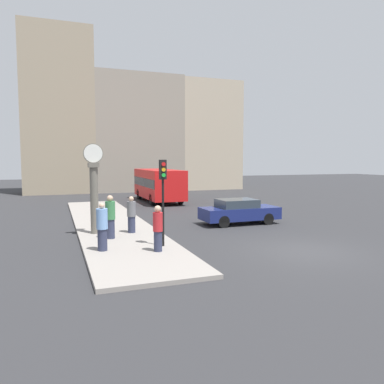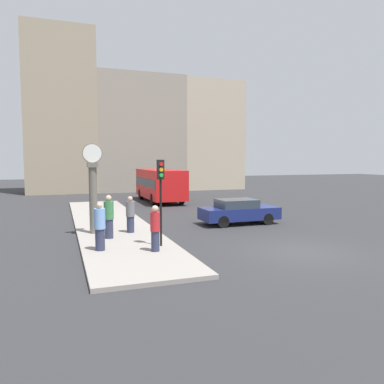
{
  "view_description": "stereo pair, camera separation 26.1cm",
  "coord_description": "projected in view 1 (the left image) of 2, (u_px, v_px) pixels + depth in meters",
  "views": [
    {
      "loc": [
        -8.97,
        -11.8,
        3.54
      ],
      "look_at": [
        -1.4,
        8.76,
        1.61
      ],
      "focal_mm": 35.0,
      "sensor_mm": 36.0,
      "label": 1
    },
    {
      "loc": [
        -8.73,
        -11.89,
        3.54
      ],
      "look_at": [
        -1.4,
        8.76,
        1.61
      ],
      "focal_mm": 35.0,
      "sensor_mm": 36.0,
      "label": 2
    }
  ],
  "objects": [
    {
      "name": "building_row",
      "position": [
        131.0,
        127.0,
        41.7
      ],
      "size": [
        23.91,
        5.0,
        16.9
      ],
      "color": "gray",
      "rests_on": "ground_plane"
    },
    {
      "name": "street_clock",
      "position": [
        94.0,
        191.0,
        17.01
      ],
      "size": [
        0.89,
        0.47,
        4.1
      ],
      "color": "#666056",
      "rests_on": "sidewalk_corner"
    },
    {
      "name": "pedestrian_red_top",
      "position": [
        158.0,
        228.0,
        13.75
      ],
      "size": [
        0.36,
        0.36,
        1.71
      ],
      "color": "#2D334C",
      "rests_on": "sidewalk_corner"
    },
    {
      "name": "pedestrian_grey_jacket",
      "position": [
        131.0,
        215.0,
        17.29
      ],
      "size": [
        0.4,
        0.4,
        1.69
      ],
      "color": "#2D334C",
      "rests_on": "sidewalk_corner"
    },
    {
      "name": "bus_distant",
      "position": [
        159.0,
        183.0,
        31.14
      ],
      "size": [
        2.6,
        7.43,
        2.68
      ],
      "color": "red",
      "rests_on": "ground_plane"
    },
    {
      "name": "pedestrian_green_hoodie",
      "position": [
        110.0,
        217.0,
        15.99
      ],
      "size": [
        0.42,
        0.42,
        1.87
      ],
      "color": "#2D334C",
      "rests_on": "sidewalk_corner"
    },
    {
      "name": "sidewalk_corner",
      "position": [
        110.0,
        224.0,
        20.19
      ],
      "size": [
        3.68,
        20.93,
        0.14
      ],
      "primitive_type": "cube",
      "color": "gray",
      "rests_on": "ground_plane"
    },
    {
      "name": "pedestrian_blue_stripe",
      "position": [
        102.0,
        227.0,
        13.86
      ],
      "size": [
        0.42,
        0.42,
        1.79
      ],
      "color": "#2D334C",
      "rests_on": "sidewalk_corner"
    },
    {
      "name": "ground_plane",
      "position": [
        304.0,
        251.0,
        14.43
      ],
      "size": [
        120.0,
        120.0,
        0.0
      ],
      "primitive_type": "plane",
      "color": "#2D2D30"
    },
    {
      "name": "sedan_car",
      "position": [
        239.0,
        211.0,
        20.48
      ],
      "size": [
        4.26,
        1.75,
        1.37
      ],
      "color": "navy",
      "rests_on": "ground_plane"
    },
    {
      "name": "traffic_light_near",
      "position": [
        163.0,
        184.0,
        14.46
      ],
      "size": [
        0.26,
        0.24,
        3.38
      ],
      "color": "black",
      "rests_on": "sidewalk_corner"
    }
  ]
}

